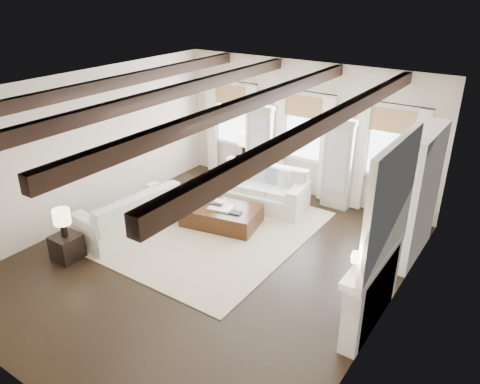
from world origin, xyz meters
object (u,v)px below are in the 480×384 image
Objects in this scene: ottoman at (222,216)px; side_table_back at (244,166)px; sofa_back at (261,190)px; side_table_front at (67,247)px; sofa_left at (131,216)px.

side_table_back is (-1.11, 2.53, 0.09)m from ottoman.
side_table_front is at bearing -114.00° from sofa_back.
sofa_left is 3.86m from side_table_back.
sofa_back is 3.80× the size of side_table_back.
sofa_left is 1.42× the size of ottoman.
sofa_back is at bearing -43.80° from side_table_back.
side_table_back reaches higher than ottoman.
ottoman is 3.18m from side_table_front.
ottoman is 2.76m from side_table_back.
side_table_front reaches higher than ottoman.
sofa_back reaches higher than ottoman.
side_table_back is (0.25, 3.85, -0.07)m from sofa_left.
sofa_back is at bearing 59.75° from sofa_left.
sofa_left is (-1.53, -2.62, -0.01)m from sofa_back.
ottoman is at bearing -66.40° from side_table_back.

